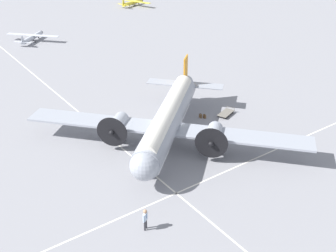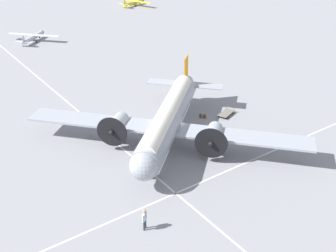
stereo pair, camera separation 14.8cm
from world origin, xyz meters
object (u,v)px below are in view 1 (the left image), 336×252
at_px(airliner_main, 167,120).
at_px(light_aircraft_distant, 33,37).
at_px(suitcase_near_door, 205,116).
at_px(suitcase_upright_spare, 201,116).
at_px(light_aircraft_taxiing, 133,2).
at_px(baggage_cart, 226,113).
at_px(crew_foreground, 145,217).

height_order(airliner_main, light_aircraft_distant, airliner_main).
bearing_deg(suitcase_near_door, airliner_main, -72.40).
distance_m(suitcase_upright_spare, light_aircraft_taxiing, 59.81).
relative_size(suitcase_near_door, light_aircraft_taxiing, 0.05).
xyz_separation_m(suitcase_upright_spare, baggage_cart, (1.17, 2.76, 0.05)).
bearing_deg(airliner_main, crew_foreground, 5.88).
height_order(airliner_main, suitcase_upright_spare, airliner_main).
bearing_deg(airliner_main, baggage_cart, 146.33).
bearing_deg(light_aircraft_distant, suitcase_near_door, -125.21).
height_order(suitcase_near_door, light_aircraft_distant, light_aircraft_distant).
distance_m(crew_foreground, suitcase_near_door, 19.09).
relative_size(suitcase_near_door, light_aircraft_distant, 0.06).
distance_m(crew_foreground, suitcase_upright_spare, 19.04).
height_order(suitcase_upright_spare, baggage_cart, baggage_cart).
height_order(suitcase_near_door, suitcase_upright_spare, suitcase_upright_spare).
xyz_separation_m(suitcase_near_door, suitcase_upright_spare, (-0.33, -0.31, 0.02)).
bearing_deg(suitcase_upright_spare, suitcase_near_door, 43.08).
height_order(airliner_main, suitcase_near_door, airliner_main).
xyz_separation_m(airliner_main, light_aircraft_distant, (-42.28, 1.39, -1.76)).
relative_size(airliner_main, baggage_cart, 8.86).
height_order(suitcase_near_door, light_aircraft_taxiing, light_aircraft_taxiing).
distance_m(airliner_main, baggage_cart, 9.44).
bearing_deg(baggage_cart, suitcase_near_door, -39.52).
xyz_separation_m(crew_foreground, light_aircraft_taxiing, (-66.42, 39.31, -0.30)).
xyz_separation_m(crew_foreground, suitcase_upright_spare, (-11.81, 14.91, -0.88)).
height_order(crew_foreground, baggage_cart, crew_foreground).
bearing_deg(baggage_cart, light_aircraft_taxiing, -131.88).
relative_size(baggage_cart, light_aircraft_taxiing, 0.27).
relative_size(crew_foreground, suitcase_near_door, 3.90).
xyz_separation_m(crew_foreground, baggage_cart, (-10.65, 17.67, -0.83)).
xyz_separation_m(baggage_cart, light_aircraft_taxiing, (-55.78, 21.64, 0.53)).
bearing_deg(crew_foreground, light_aircraft_distant, -132.53).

